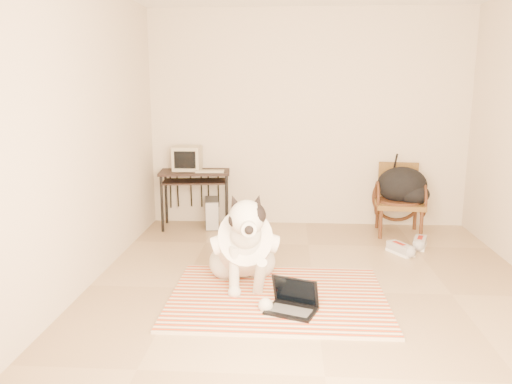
# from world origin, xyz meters

# --- Properties ---
(floor) EXTENTS (4.50, 4.50, 0.00)m
(floor) POSITION_xyz_m (0.00, 0.00, 0.00)
(floor) COLOR tan
(floor) RESTS_ON ground
(wall_back) EXTENTS (4.50, 0.00, 4.50)m
(wall_back) POSITION_xyz_m (0.00, 2.25, 1.35)
(wall_back) COLOR beige
(wall_back) RESTS_ON floor
(wall_front) EXTENTS (4.50, 0.00, 4.50)m
(wall_front) POSITION_xyz_m (0.00, -2.25, 1.35)
(wall_front) COLOR beige
(wall_front) RESTS_ON floor
(wall_left) EXTENTS (0.00, 4.50, 4.50)m
(wall_left) POSITION_xyz_m (-2.00, 0.00, 1.35)
(wall_left) COLOR beige
(wall_left) RESTS_ON floor
(rug) EXTENTS (1.80, 1.38, 0.02)m
(rug) POSITION_xyz_m (-0.31, -0.17, 0.01)
(rug) COLOR red
(rug) RESTS_ON floor
(dog) EXTENTS (0.62, 1.23, 0.92)m
(dog) POSITION_xyz_m (-0.62, 0.07, 0.37)
(dog) COLOR silver
(dog) RESTS_ON rug
(laptop) EXTENTS (0.44, 0.38, 0.26)m
(laptop) POSITION_xyz_m (-0.19, -0.44, 0.09)
(laptop) COLOR black
(laptop) RESTS_ON rug
(computer_desk) EXTENTS (0.91, 0.57, 0.72)m
(computer_desk) POSITION_xyz_m (-1.40, 1.97, 0.62)
(computer_desk) COLOR black
(computer_desk) RESTS_ON floor
(crt_monitor) EXTENTS (0.34, 0.33, 0.30)m
(crt_monitor) POSITION_xyz_m (-1.51, 2.05, 0.87)
(crt_monitor) COLOR tan
(crt_monitor) RESTS_ON computer_desk
(desk_keyboard) EXTENTS (0.36, 0.15, 0.02)m
(desk_keyboard) POSITION_xyz_m (-1.20, 1.90, 0.73)
(desk_keyboard) COLOR tan
(desk_keyboard) RESTS_ON computer_desk
(pc_tower) EXTENTS (0.22, 0.41, 0.36)m
(pc_tower) POSITION_xyz_m (-1.19, 1.98, 0.18)
(pc_tower) COLOR #464648
(pc_tower) RESTS_ON floor
(rattan_chair) EXTENTS (0.60, 0.58, 0.84)m
(rattan_chair) POSITION_xyz_m (1.10, 1.87, 0.42)
(rattan_chair) COLOR brown
(rattan_chair) RESTS_ON floor
(backpack) EXTENTS (0.60, 0.50, 0.43)m
(backpack) POSITION_xyz_m (1.14, 1.82, 0.58)
(backpack) COLOR black
(backpack) RESTS_ON rattan_chair
(sneaker_left) EXTENTS (0.27, 0.34, 0.11)m
(sneaker_left) POSITION_xyz_m (0.97, 1.07, 0.05)
(sneaker_left) COLOR white
(sneaker_left) RESTS_ON floor
(sneaker_right) EXTENTS (0.23, 0.34, 0.11)m
(sneaker_right) POSITION_xyz_m (1.23, 1.30, 0.05)
(sneaker_right) COLOR white
(sneaker_right) RESTS_ON floor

